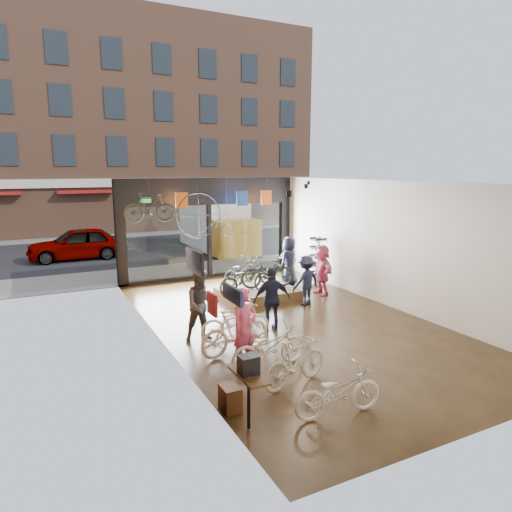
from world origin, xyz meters
TOP-DOWN VIEW (x-y plane):
  - ground_plane at (0.00, 0.00)m, footprint 7.00×12.00m
  - ceiling at (0.00, 0.00)m, footprint 7.00×12.00m
  - wall_left at (-3.52, 0.00)m, footprint 0.04×12.00m
  - wall_right at (3.52, 0.00)m, footprint 0.04×12.00m
  - wall_back at (0.00, -6.02)m, footprint 7.00×0.04m
  - storefront at (0.00, 6.00)m, footprint 7.00×0.26m
  - exit_sign at (-2.40, 5.88)m, footprint 0.35×0.06m
  - street_road at (0.00, 15.00)m, footprint 30.00×18.00m
  - sidewalk_near at (0.00, 7.20)m, footprint 30.00×2.40m
  - sidewalk_far at (0.00, 19.00)m, footprint 30.00×2.00m
  - opposite_building at (0.00, 21.50)m, footprint 26.00×5.00m
  - street_car at (-4.24, 12.00)m, footprint 4.34×1.75m
  - box_truck at (2.48, 11.00)m, footprint 2.21×6.62m
  - floor_bike_0 at (-1.70, -4.57)m, footprint 1.68×0.73m
  - floor_bike_1 at (-1.78, -3.30)m, footprint 1.64×0.79m
  - floor_bike_2 at (-1.86, -2.38)m, footprint 1.80×0.70m
  - floor_bike_3 at (-2.19, -1.38)m, footprint 1.84×0.77m
  - floor_bike_4 at (-1.84, -0.58)m, footprint 1.79×0.76m
  - display_platform at (0.31, 2.49)m, footprint 2.40×1.80m
  - display_bike_left at (-0.29, 2.10)m, footprint 1.92×0.85m
  - display_bike_mid at (0.67, 2.47)m, footprint 1.84×0.82m
  - display_bike_right at (0.03, 3.23)m, footprint 1.83×1.40m
  - customer_0 at (-2.30, -2.11)m, footprint 0.73×0.60m
  - customer_1 at (-2.57, -0.24)m, footprint 0.90×0.71m
  - customer_2 at (-0.73, -0.41)m, footprint 1.04×0.56m
  - customer_3 at (1.28, 1.12)m, footprint 1.10×0.77m
  - customer_4 at (2.03, 3.40)m, footprint 1.02×0.86m
  - customer_5 at (2.42, 1.92)m, footprint 0.62×1.60m
  - sunglasses_rack at (2.95, 2.95)m, footprint 0.61×0.54m
  - wall_merch at (-3.38, -3.50)m, footprint 0.40×2.40m
  - penny_farthing at (-0.57, 4.59)m, footprint 2.01×0.06m
  - hung_bike at (-2.69, 4.20)m, footprint 1.64×0.76m
  - jersey_left at (-1.31, 5.20)m, footprint 0.45×0.03m
  - jersey_mid at (1.03, 5.20)m, footprint 0.45×0.03m
  - jersey_right at (2.06, 5.20)m, footprint 0.45×0.03m

SIDE VIEW (x-z plane):
  - ground_plane at x=0.00m, z-range -0.04..0.00m
  - street_road at x=0.00m, z-range -0.02..0.00m
  - sidewalk_near at x=0.00m, z-range 0.00..0.12m
  - sidewalk_far at x=0.00m, z-range 0.00..0.12m
  - display_platform at x=0.31m, z-range 0.00..0.30m
  - floor_bike_0 at x=-1.70m, z-range 0.00..0.86m
  - floor_bike_4 at x=-1.84m, z-range 0.00..0.92m
  - floor_bike_2 at x=-1.86m, z-range 0.00..0.93m
  - floor_bike_1 at x=-1.78m, z-range 0.00..0.95m
  - floor_bike_3 at x=-2.19m, z-range 0.00..1.07m
  - street_car at x=-4.24m, z-range 0.00..1.48m
  - display_bike_right at x=0.03m, z-range 0.30..1.22m
  - customer_3 at x=1.28m, z-range 0.00..1.56m
  - display_bike_left at x=-0.29m, z-range 0.30..1.28m
  - display_bike_mid at x=0.67m, z-range 0.30..1.37m
  - customer_5 at x=2.42m, z-range 0.00..1.68m
  - customer_2 at x=-0.73m, z-range 0.00..1.69m
  - customer_0 at x=-2.30m, z-range 0.00..1.73m
  - sunglasses_rack at x=2.95m, z-range 0.00..1.77m
  - customer_4 at x=2.03m, z-range 0.00..1.77m
  - customer_1 at x=-2.57m, z-range 0.00..1.78m
  - wall_merch at x=-3.38m, z-range 0.00..2.60m
  - box_truck at x=2.48m, z-range 0.00..2.61m
  - wall_left at x=-3.52m, z-range 0.00..3.80m
  - wall_right at x=3.52m, z-range 0.00..3.80m
  - wall_back at x=0.00m, z-range 0.00..3.80m
  - storefront at x=0.00m, z-range 0.00..3.80m
  - penny_farthing at x=-0.57m, z-range 1.70..3.30m
  - hung_bike at x=-2.69m, z-range 2.45..3.40m
  - exit_sign at x=-2.40m, z-range 2.96..3.14m
  - jersey_left at x=-1.31m, z-range 2.77..3.32m
  - jersey_mid at x=1.03m, z-range 2.77..3.32m
  - jersey_right at x=2.06m, z-range 2.77..3.32m
  - ceiling at x=0.00m, z-range 3.80..3.84m
  - opposite_building at x=0.00m, z-range 0.00..14.00m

